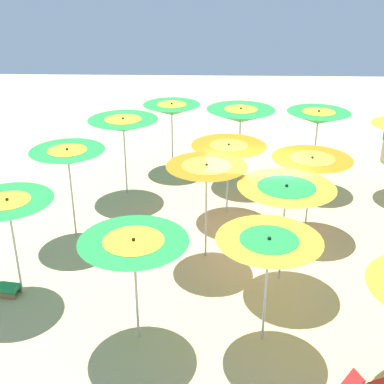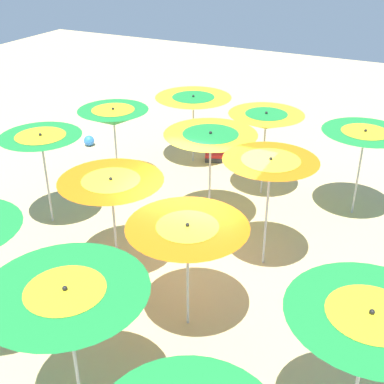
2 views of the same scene
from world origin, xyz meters
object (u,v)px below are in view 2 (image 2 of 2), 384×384
object	(u,v)px
beach_umbrella_5	(111,187)
beach_umbrella_12	(193,102)
beach_umbrella_14	(364,138)
beach_umbrella_2	(67,303)
beach_umbrella_6	(188,234)
beach_umbrella_8	(114,117)
beach_umbrella_7	(369,326)
beach_umbrella_4	(41,143)
beach_ball	(89,141)
beach_umbrella_10	(270,169)
beach_umbrella_13	(266,121)
beach_umbrella_9	(210,142)
lounger_0	(224,155)

from	to	relation	value
beach_umbrella_5	beach_umbrella_12	size ratio (longest dim) A/B	0.95
beach_umbrella_14	beach_umbrella_2	bearing A→B (deg)	-16.49
beach_umbrella_5	beach_umbrella_6	distance (m)	2.36
beach_umbrella_6	beach_umbrella_8	distance (m)	6.13
beach_umbrella_7	beach_umbrella_8	world-z (taller)	beach_umbrella_7
beach_umbrella_4	beach_umbrella_2	bearing A→B (deg)	44.26
beach_umbrella_6	beach_ball	world-z (taller)	beach_umbrella_6
beach_umbrella_2	beach_umbrella_12	bearing A→B (deg)	-163.62
beach_umbrella_2	beach_umbrella_4	distance (m)	6.09
beach_umbrella_4	beach_umbrella_10	xyz separation A→B (m)	(-0.66, 5.33, 0.16)
beach_umbrella_2	beach_umbrella_5	bearing A→B (deg)	-153.89
beach_umbrella_13	beach_ball	world-z (taller)	beach_umbrella_13
beach_umbrella_12	beach_umbrella_13	bearing A→B (deg)	67.55
beach_umbrella_10	beach_umbrella_13	size ratio (longest dim) A/B	1.08
beach_umbrella_8	beach_umbrella_10	distance (m)	5.34
beach_umbrella_4	beach_umbrella_13	xyz separation A→B (m)	(-3.76, 4.18, -0.02)
beach_umbrella_7	beach_umbrella_13	world-z (taller)	beach_umbrella_7
beach_umbrella_8	beach_ball	size ratio (longest dim) A/B	6.43
beach_umbrella_9	beach_umbrella_8	bearing A→B (deg)	-104.77
beach_umbrella_9	lounger_0	bearing A→B (deg)	-162.23
beach_umbrella_6	lounger_0	world-z (taller)	beach_umbrella_6
beach_umbrella_6	beach_umbrella_9	size ratio (longest dim) A/B	0.89
beach_umbrella_5	beach_umbrella_12	bearing A→B (deg)	-170.08
beach_umbrella_4	beach_umbrella_14	xyz separation A→B (m)	(-3.77, 6.66, -0.04)
beach_umbrella_2	beach_ball	xyz separation A→B (m)	(-8.75, -6.37, -2.06)
beach_umbrella_5	beach_umbrella_7	xyz separation A→B (m)	(2.19, 5.34, 0.33)
beach_umbrella_8	lounger_0	world-z (taller)	beach_umbrella_8
beach_umbrella_7	beach_umbrella_10	size ratio (longest dim) A/B	0.99
beach_umbrella_6	lounger_0	distance (m)	7.61
beach_umbrella_5	beach_umbrella_2	bearing A→B (deg)	26.11
lounger_0	beach_umbrella_14	bearing A→B (deg)	138.77
beach_umbrella_4	beach_umbrella_13	bearing A→B (deg)	132.00
beach_umbrella_12	lounger_0	distance (m)	1.95
beach_umbrella_5	beach_umbrella_6	size ratio (longest dim) A/B	0.99
beach_umbrella_10	lounger_0	size ratio (longest dim) A/B	1.94
beach_umbrella_14	beach_umbrella_9	bearing A→B (deg)	-55.02
beach_umbrella_6	beach_umbrella_8	xyz separation A→B (m)	(-4.27, -4.40, 0.03)
beach_umbrella_2	beach_umbrella_6	distance (m)	2.63
beach_umbrella_2	beach_umbrella_9	world-z (taller)	beach_umbrella_2
beach_umbrella_6	beach_umbrella_14	xyz separation A→B (m)	(-5.56, 1.94, 0.10)
beach_umbrella_5	beach_umbrella_13	world-z (taller)	beach_umbrella_13
beach_umbrella_4	beach_umbrella_9	world-z (taller)	beach_umbrella_9
beach_umbrella_4	beach_umbrella_7	size ratio (longest dim) A/B	0.93
beach_umbrella_4	beach_ball	world-z (taller)	beach_umbrella_4
beach_umbrella_7	beach_ball	xyz separation A→B (m)	(-7.47, -10.01, -2.10)
lounger_0	beach_ball	distance (m)	4.62
beach_umbrella_10	beach_umbrella_8	bearing A→B (deg)	-109.92
beach_umbrella_8	beach_umbrella_13	world-z (taller)	beach_umbrella_13
beach_umbrella_5	beach_umbrella_7	world-z (taller)	beach_umbrella_7
beach_umbrella_8	beach_umbrella_9	size ratio (longest dim) A/B	0.92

